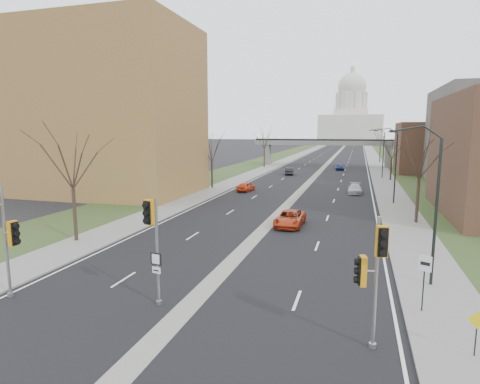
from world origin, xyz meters
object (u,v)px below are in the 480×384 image
at_px(signal_pole_median, 153,232).
at_px(car_right_far, 340,167).
at_px(warning_sign, 477,327).
at_px(car_right_near, 290,218).
at_px(car_left_far, 289,171).
at_px(car_left_near, 246,186).
at_px(car_right_mid, 355,189).
at_px(signal_pole_left, 4,227).
at_px(signal_pole_right, 373,265).
at_px(speed_limit_sign, 424,273).

xyz_separation_m(signal_pole_median, car_right_far, (5.34, 72.13, -3.05)).
bearing_deg(warning_sign, car_right_near, 124.68).
relative_size(car_left_far, car_right_far, 0.99).
distance_m(car_left_near, car_right_mid, 14.95).
xyz_separation_m(signal_pole_left, car_left_far, (4.10, 61.14, -3.09)).
xyz_separation_m(signal_pole_left, car_right_far, (12.93, 73.40, -3.06)).
distance_m(signal_pole_right, car_right_far, 73.46).
bearing_deg(signal_pole_right, signal_pole_left, 168.46).
distance_m(car_left_near, car_right_near, 21.09).
bearing_deg(car_right_far, signal_pole_right, -92.53).
xyz_separation_m(signal_pole_right, car_left_near, (-15.78, 38.46, -2.81)).
bearing_deg(signal_pole_left, warning_sign, 5.99).
xyz_separation_m(speed_limit_sign, warning_sign, (1.35, -3.57, -0.69)).
distance_m(speed_limit_sign, car_right_far, 69.52).
distance_m(car_right_near, car_right_far, 53.72).
relative_size(signal_pole_left, car_right_mid, 1.29).
height_order(signal_pole_right, car_right_near, signal_pole_right).
bearing_deg(car_left_near, warning_sign, 124.32).
bearing_deg(speed_limit_sign, car_left_near, 140.99).
bearing_deg(signal_pole_median, car_right_near, 88.28).
distance_m(warning_sign, car_left_near, 42.68).
xyz_separation_m(signal_pole_right, speed_limit_sign, (2.46, 4.12, -1.52)).
xyz_separation_m(car_right_mid, car_right_far, (-3.56, 32.49, 0.06)).
bearing_deg(car_right_near, signal_pole_right, -70.89).
relative_size(signal_pole_median, car_right_near, 1.08).
height_order(speed_limit_sign, car_right_far, speed_limit_sign).
relative_size(car_left_near, car_left_far, 0.97).
height_order(signal_pole_median, warning_sign, signal_pole_median).
height_order(speed_limit_sign, warning_sign, speed_limit_sign).
bearing_deg(car_right_far, car_right_near, -98.03).
relative_size(signal_pole_median, car_right_far, 1.30).
height_order(signal_pole_left, car_right_far, signal_pole_left).
bearing_deg(car_left_far, warning_sign, 100.04).
xyz_separation_m(speed_limit_sign, car_left_far, (-15.86, 56.90, -1.30)).
distance_m(signal_pole_left, signal_pole_median, 7.69).
relative_size(signal_pole_median, car_left_near, 1.37).
xyz_separation_m(signal_pole_right, car_right_mid, (-1.01, 40.78, -2.84)).
relative_size(car_left_far, car_right_near, 0.81).
distance_m(warning_sign, car_right_mid, 40.52).
relative_size(car_right_near, car_right_far, 1.21).
relative_size(warning_sign, car_right_near, 0.36).
bearing_deg(car_right_near, warning_sign, -60.76).
distance_m(signal_pole_right, car_right_near, 20.78).
xyz_separation_m(signal_pole_median, car_left_near, (-5.87, 37.33, -3.08)).
distance_m(signal_pole_right, speed_limit_sign, 5.03).
xyz_separation_m(signal_pole_left, warning_sign, (21.31, 0.68, -2.49)).
distance_m(signal_pole_median, car_right_near, 19.03).
bearing_deg(car_left_near, car_left_far, -89.05).
height_order(car_left_near, car_right_far, car_right_far).
bearing_deg(speed_limit_sign, car_right_far, 118.82).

